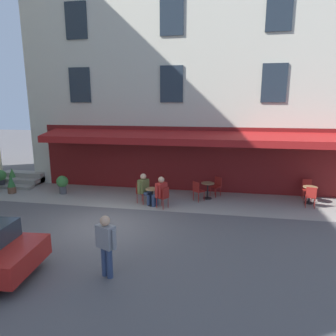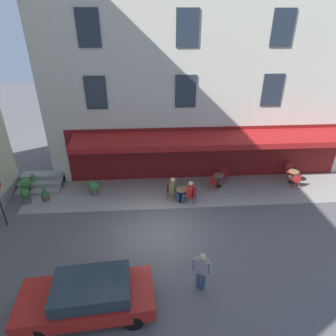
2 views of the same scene
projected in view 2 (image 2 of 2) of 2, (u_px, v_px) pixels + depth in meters
The scene contains 22 objects.
ground_plane at pixel (159, 233), 12.90m from camera, with size 70.00×70.00×0.00m, color #565456.
sidewalk_cafe_terrace at pixel (214, 190), 16.08m from camera, with size 20.50×3.20×0.01m, color gray.
cafe_building_facade at pixel (215, 38), 17.97m from camera, with size 20.00×10.70×15.00m.
back_alley_steps at pixel (42, 181), 16.45m from camera, with size 2.40×1.75×0.60m.
cafe_table_near_entrance at pixel (293, 175), 16.58m from camera, with size 0.60×0.60×0.75m.
cafe_chair_red_back_row at pixel (296, 180), 16.00m from camera, with size 0.47×0.47×0.91m.
cafe_chair_red_by_window at pixel (289, 169), 17.12m from camera, with size 0.43×0.43×0.91m.
cafe_table_mid_terrace at pixel (181, 193), 14.87m from camera, with size 0.60×0.60×0.75m.
cafe_chair_red_near_door at pixel (193, 195), 14.62m from camera, with size 0.54×0.54×0.91m.
cafe_chair_red_corner_right at pixel (170, 190), 15.04m from camera, with size 0.53×0.53×0.91m.
cafe_table_streetside at pixel (219, 179), 16.21m from camera, with size 0.60×0.60×0.75m.
cafe_chair_red_corner_left at pixel (213, 182), 15.75m from camera, with size 0.57×0.57×0.91m.
cafe_chair_red_facing_street at pixel (224, 174), 16.64m from camera, with size 0.56×0.56×0.91m.
seated_patron_in_olive at pixel (174, 188), 14.90m from camera, with size 0.66×0.64×1.34m.
seated_companion_in_red at pixel (189, 191), 14.62m from camera, with size 0.67×0.64×1.35m.
walking_pedestrian_in_grey at pixel (202, 269), 9.82m from camera, with size 0.62×0.44×1.63m.
potted_plant_by_steps at pixel (44, 193), 14.97m from camera, with size 0.38×0.38×0.93m.
potted_plant_under_sign at pixel (26, 184), 15.54m from camera, with size 0.57×0.57×0.94m.
potted_plant_entrance_left at pixel (26, 195), 14.79m from camera, with size 0.50×0.50×0.83m.
potted_plant_entrance_right at pixel (94, 187), 15.38m from camera, with size 0.56×0.56×0.89m.
potted_plant_mid_terrace at pixel (33, 180), 16.27m from camera, with size 0.40×0.40×0.88m.
parked_car_red at pixel (89, 296), 9.14m from camera, with size 4.42×2.12×1.33m.
Camera 2 is at (0.24, 10.02, 8.65)m, focal length 30.39 mm.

